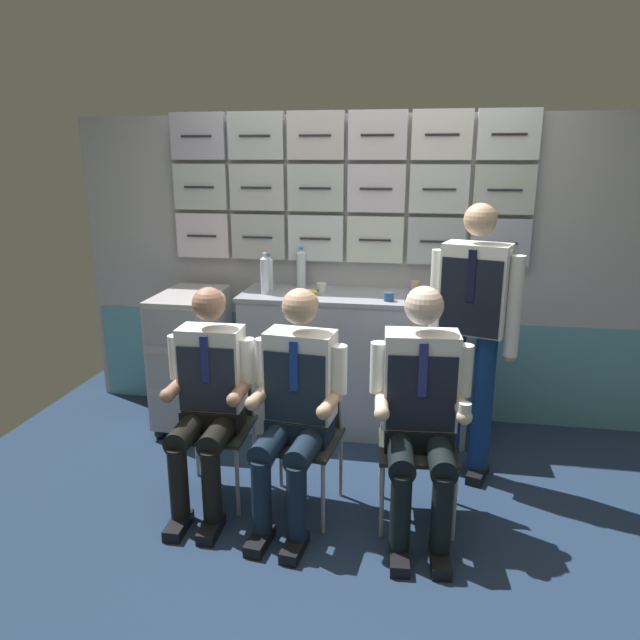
{
  "coord_description": "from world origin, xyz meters",
  "views": [
    {
      "loc": [
        0.41,
        -2.78,
        1.87
      ],
      "look_at": [
        -0.13,
        0.3,
        1.0
      ],
      "focal_mm": 33.06,
      "sensor_mm": 36.0,
      "label": 1
    }
  ],
  "objects_px": {
    "crew_member_left": "(208,392)",
    "coffee_cup_white": "(389,296)",
    "folding_chair_left": "(219,407)",
    "folding_chair_center": "(305,417)",
    "folding_chair_near_trolley": "(417,424)",
    "crew_member_standing": "(473,322)",
    "sparkling_bottle_green": "(301,268)",
    "crew_member_center": "(296,399)",
    "snack_banana": "(306,292)",
    "service_trolley": "(192,356)",
    "crew_member_near_trolley": "(421,402)"
  },
  "relations": [
    {
      "from": "crew_member_center",
      "to": "crew_member_standing",
      "type": "bearing_deg",
      "value": 34.05
    },
    {
      "from": "folding_chair_left",
      "to": "folding_chair_center",
      "type": "relative_size",
      "value": 1.0
    },
    {
      "from": "service_trolley",
      "to": "sparkling_bottle_green",
      "type": "distance_m",
      "value": 0.99
    },
    {
      "from": "folding_chair_left",
      "to": "sparkling_bottle_green",
      "type": "bearing_deg",
      "value": 76.71
    },
    {
      "from": "folding_chair_center",
      "to": "folding_chair_near_trolley",
      "type": "xyz_separation_m",
      "value": [
        0.6,
        0.02,
        0.0
      ]
    },
    {
      "from": "folding_chair_left",
      "to": "crew_member_left",
      "type": "height_order",
      "value": "crew_member_left"
    },
    {
      "from": "folding_chair_left",
      "to": "crew_member_center",
      "type": "bearing_deg",
      "value": -22.83
    },
    {
      "from": "folding_chair_center",
      "to": "sparkling_bottle_green",
      "type": "height_order",
      "value": "sparkling_bottle_green"
    },
    {
      "from": "folding_chair_center",
      "to": "crew_member_near_trolley",
      "type": "height_order",
      "value": "crew_member_near_trolley"
    },
    {
      "from": "crew_member_left",
      "to": "crew_member_near_trolley",
      "type": "height_order",
      "value": "crew_member_near_trolley"
    },
    {
      "from": "crew_member_left",
      "to": "coffee_cup_white",
      "type": "xyz_separation_m",
      "value": [
        0.9,
        0.94,
        0.34
      ]
    },
    {
      "from": "service_trolley",
      "to": "coffee_cup_white",
      "type": "xyz_separation_m",
      "value": [
        1.37,
        0.01,
        0.48
      ]
    },
    {
      "from": "crew_member_standing",
      "to": "sparkling_bottle_green",
      "type": "bearing_deg",
      "value": 149.14
    },
    {
      "from": "coffee_cup_white",
      "to": "crew_member_center",
      "type": "bearing_deg",
      "value": -112.28
    },
    {
      "from": "crew_member_left",
      "to": "folding_chair_near_trolley",
      "type": "xyz_separation_m",
      "value": [
        1.11,
        0.13,
        -0.16
      ]
    },
    {
      "from": "folding_chair_center",
      "to": "crew_member_standing",
      "type": "height_order",
      "value": "crew_member_standing"
    },
    {
      "from": "sparkling_bottle_green",
      "to": "coffee_cup_white",
      "type": "bearing_deg",
      "value": -25.8
    },
    {
      "from": "folding_chair_center",
      "to": "folding_chair_near_trolley",
      "type": "relative_size",
      "value": 1.0
    },
    {
      "from": "folding_chair_center",
      "to": "crew_member_near_trolley",
      "type": "relative_size",
      "value": 0.65
    },
    {
      "from": "crew_member_near_trolley",
      "to": "sparkling_bottle_green",
      "type": "bearing_deg",
      "value": 124.27
    },
    {
      "from": "crew_member_near_trolley",
      "to": "snack_banana",
      "type": "relative_size",
      "value": 7.35
    },
    {
      "from": "folding_chair_left",
      "to": "crew_member_center",
      "type": "distance_m",
      "value": 0.56
    },
    {
      "from": "folding_chair_center",
      "to": "snack_banana",
      "type": "height_order",
      "value": "snack_banana"
    },
    {
      "from": "folding_chair_center",
      "to": "crew_member_near_trolley",
      "type": "xyz_separation_m",
      "value": [
        0.61,
        -0.14,
        0.2
      ]
    },
    {
      "from": "folding_chair_left",
      "to": "crew_member_left",
      "type": "distance_m",
      "value": 0.23
    },
    {
      "from": "coffee_cup_white",
      "to": "sparkling_bottle_green",
      "type": "bearing_deg",
      "value": 154.2
    },
    {
      "from": "crew_member_left",
      "to": "coffee_cup_white",
      "type": "distance_m",
      "value": 1.34
    },
    {
      "from": "crew_member_standing",
      "to": "sparkling_bottle_green",
      "type": "height_order",
      "value": "crew_member_standing"
    },
    {
      "from": "sparkling_bottle_green",
      "to": "coffee_cup_white",
      "type": "xyz_separation_m",
      "value": [
        0.64,
        -0.31,
        -0.11
      ]
    },
    {
      "from": "service_trolley",
      "to": "crew_member_center",
      "type": "relative_size",
      "value": 0.78
    },
    {
      "from": "crew_member_center",
      "to": "crew_member_standing",
      "type": "height_order",
      "value": "crew_member_standing"
    },
    {
      "from": "crew_member_left",
      "to": "sparkling_bottle_green",
      "type": "distance_m",
      "value": 1.35
    },
    {
      "from": "folding_chair_center",
      "to": "folding_chair_near_trolley",
      "type": "bearing_deg",
      "value": 1.94
    },
    {
      "from": "folding_chair_near_trolley",
      "to": "coffee_cup_white",
      "type": "xyz_separation_m",
      "value": [
        -0.21,
        0.81,
        0.5
      ]
    },
    {
      "from": "service_trolley",
      "to": "folding_chair_near_trolley",
      "type": "distance_m",
      "value": 1.77
    },
    {
      "from": "sparkling_bottle_green",
      "to": "coffee_cup_white",
      "type": "distance_m",
      "value": 0.72
    },
    {
      "from": "crew_member_standing",
      "to": "coffee_cup_white",
      "type": "relative_size",
      "value": 24.95
    },
    {
      "from": "folding_chair_center",
      "to": "coffee_cup_white",
      "type": "height_order",
      "value": "coffee_cup_white"
    },
    {
      "from": "folding_chair_center",
      "to": "sparkling_bottle_green",
      "type": "xyz_separation_m",
      "value": [
        -0.26,
        1.14,
        0.61
      ]
    },
    {
      "from": "sparkling_bottle_green",
      "to": "crew_member_center",
      "type": "bearing_deg",
      "value": -79.64
    },
    {
      "from": "folding_chair_left",
      "to": "folding_chair_center",
      "type": "distance_m",
      "value": 0.52
    },
    {
      "from": "folding_chair_left",
      "to": "folding_chair_near_trolley",
      "type": "distance_m",
      "value": 1.11
    },
    {
      "from": "crew_member_center",
      "to": "crew_member_near_trolley",
      "type": "xyz_separation_m",
      "value": [
        0.63,
        0.02,
        0.02
      ]
    },
    {
      "from": "crew_member_standing",
      "to": "folding_chair_near_trolley",
      "type": "bearing_deg",
      "value": -123.61
    },
    {
      "from": "folding_chair_left",
      "to": "snack_banana",
      "type": "distance_m",
      "value": 1.04
    },
    {
      "from": "snack_banana",
      "to": "folding_chair_center",
      "type": "bearing_deg",
      "value": -79.03
    },
    {
      "from": "folding_chair_left",
      "to": "service_trolley",
      "type": "bearing_deg",
      "value": 121.31
    },
    {
      "from": "snack_banana",
      "to": "service_trolley",
      "type": "bearing_deg",
      "value": -174.65
    },
    {
      "from": "folding_chair_near_trolley",
      "to": "folding_chair_left",
      "type": "bearing_deg",
      "value": 178.48
    },
    {
      "from": "crew_member_near_trolley",
      "to": "coffee_cup_white",
      "type": "bearing_deg",
      "value": 103.26
    }
  ]
}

